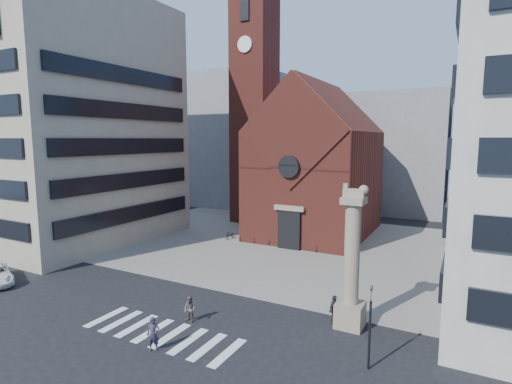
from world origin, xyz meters
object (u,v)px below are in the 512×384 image
at_px(scooter_0, 230,235).
at_px(pedestrian_0, 153,334).
at_px(pedestrian_2, 334,309).
at_px(pedestrian_1, 190,309).
at_px(lion_column, 352,271).
at_px(traffic_light, 370,325).

bearing_deg(scooter_0, pedestrian_0, -63.75).
bearing_deg(pedestrian_2, pedestrian_1, 128.44).
xyz_separation_m(pedestrian_2, scooter_0, (-16.53, 14.60, -0.39)).
distance_m(pedestrian_1, pedestrian_2, 8.86).
bearing_deg(scooter_0, lion_column, -35.57).
bearing_deg(traffic_light, lion_column, 116.46).
bearing_deg(lion_column, pedestrian_0, -137.97).
xyz_separation_m(traffic_light, pedestrian_2, (-3.00, 4.00, -1.41)).
distance_m(pedestrian_2, scooter_0, 22.06).
relative_size(lion_column, scooter_0, 5.23).
bearing_deg(pedestrian_1, pedestrian_2, 33.43).
relative_size(traffic_light, pedestrian_1, 2.63).
xyz_separation_m(lion_column, pedestrian_1, (-8.89, -4.05, -2.64)).
distance_m(lion_column, pedestrian_1, 10.12).
bearing_deg(lion_column, traffic_light, -63.54).
bearing_deg(scooter_0, traffic_light, -39.40).
xyz_separation_m(pedestrian_0, pedestrian_1, (-0.37, 3.63, -0.11)).
bearing_deg(traffic_light, pedestrian_1, -179.73).
relative_size(pedestrian_0, scooter_0, 1.12).
bearing_deg(traffic_light, pedestrian_0, -160.71).
height_order(pedestrian_1, scooter_0, pedestrian_1).
bearing_deg(pedestrian_2, pedestrian_0, 146.86).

